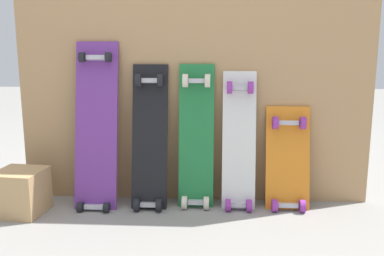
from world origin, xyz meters
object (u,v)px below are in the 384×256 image
object	(u,v)px
skateboard_white	(239,146)
wooden_crate	(21,192)
skateboard_black	(150,143)
skateboard_purple	(96,132)
skateboard_orange	(288,164)
skateboard_green	(196,142)

from	to	relation	value
skateboard_white	wooden_crate	distance (m)	1.17
skateboard_black	skateboard_white	size ratio (longest dim) A/B	1.04
skateboard_purple	wooden_crate	world-z (taller)	skateboard_purple
skateboard_black	wooden_crate	size ratio (longest dim) A/B	3.58
skateboard_orange	wooden_crate	bearing A→B (deg)	-172.79
skateboard_purple	skateboard_green	world-z (taller)	skateboard_purple
skateboard_purple	skateboard_white	size ratio (longest dim) A/B	1.20
skateboard_orange	skateboard_black	bearing A→B (deg)	-178.68
skateboard_purple	skateboard_white	world-z (taller)	skateboard_purple
skateboard_orange	skateboard_green	bearing A→B (deg)	179.17
wooden_crate	skateboard_white	bearing A→B (deg)	8.77
skateboard_purple	wooden_crate	xyz separation A→B (m)	(-0.37, -0.15, -0.29)
skateboard_white	skateboard_orange	size ratio (longest dim) A/B	1.31
skateboard_orange	wooden_crate	distance (m)	1.42
skateboard_white	skateboard_orange	distance (m)	0.28
skateboard_green	skateboard_purple	bearing A→B (deg)	-176.36
skateboard_purple	skateboard_white	bearing A→B (deg)	1.90
skateboard_purple	skateboard_white	xyz separation A→B (m)	(0.77, 0.03, -0.07)
skateboard_purple	skateboard_green	bearing A→B (deg)	3.64
skateboard_black	skateboard_white	distance (m)	0.48
skateboard_green	skateboard_orange	world-z (taller)	skateboard_green
skateboard_purple	wooden_crate	bearing A→B (deg)	-157.92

